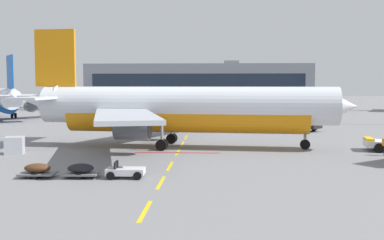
# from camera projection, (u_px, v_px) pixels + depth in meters

# --- Properties ---
(ground) EXTENTS (400.00, 400.00, 0.00)m
(ground) POSITION_uv_depth(u_px,v_px,m) (356.00, 134.00, 59.50)
(ground) COLOR slate
(apron_paint_markings) EXTENTS (8.00, 97.52, 0.01)m
(apron_paint_markings) POSITION_uv_depth(u_px,v_px,m) (188.00, 134.00, 58.76)
(apron_paint_markings) COLOR yellow
(apron_paint_markings) RESTS_ON ground
(airliner_foreground) EXTENTS (34.82, 34.49, 12.20)m
(airliner_foreground) POSITION_uv_depth(u_px,v_px,m) (181.00, 109.00, 46.37)
(airliner_foreground) COLOR silver
(airliner_foreground) RESTS_ON ground
(airliner_mid_left) EXTENTS (29.13, 29.49, 10.33)m
(airliner_mid_left) POSITION_uv_depth(u_px,v_px,m) (71.00, 96.00, 125.19)
(airliner_mid_left) COLOR white
(airliner_mid_left) RESTS_ON ground
(catering_truck) EXTENTS (6.90, 6.35, 3.14)m
(catering_truck) POSITION_uv_depth(u_px,v_px,m) (294.00, 119.00, 63.75)
(catering_truck) COLOR black
(catering_truck) RESTS_ON ground
(baggage_train) EXTENTS (8.64, 1.79, 1.14)m
(baggage_train) POSITION_uv_depth(u_px,v_px,m) (81.00, 170.00, 31.25)
(baggage_train) COLOR silver
(baggage_train) RESTS_ON ground
(uld_cargo_container) EXTENTS (1.93, 1.90, 1.60)m
(uld_cargo_container) POSITION_uv_depth(u_px,v_px,m) (15.00, 145.00, 41.95)
(uld_cargo_container) COLOR #B7BCC6
(uld_cargo_container) RESTS_ON ground
(terminal_satellite) EXTENTS (89.27, 25.83, 16.15)m
(terminal_satellite) POSITION_uv_depth(u_px,v_px,m) (199.00, 82.00, 187.42)
(terminal_satellite) COLOR gray
(terminal_satellite) RESTS_ON ground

